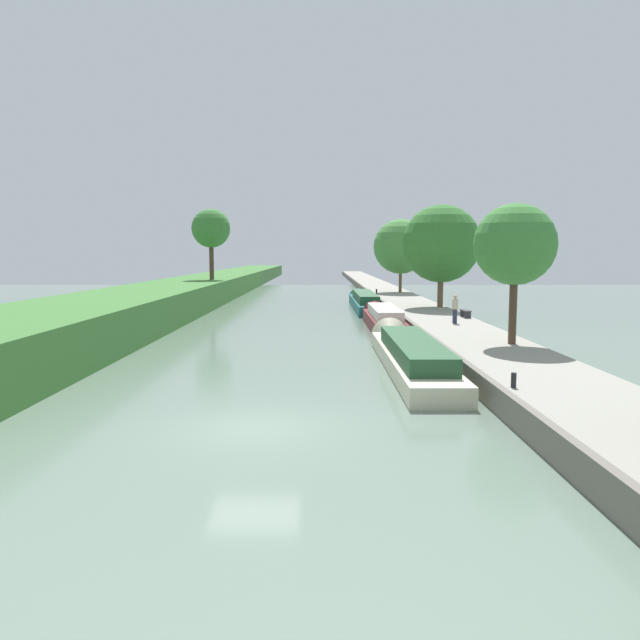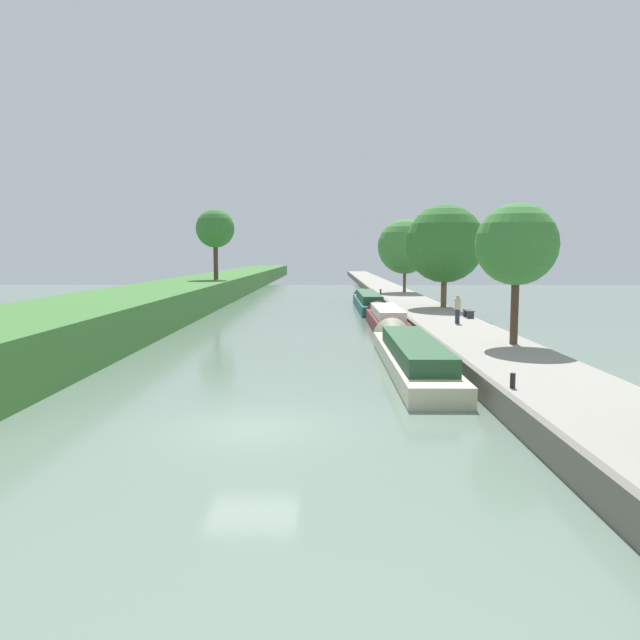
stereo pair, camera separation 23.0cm
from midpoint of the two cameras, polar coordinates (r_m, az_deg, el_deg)
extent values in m
plane|color=slate|center=(17.28, -5.94, -9.95)|extent=(160.00, 160.00, 0.00)
cube|color=gray|center=(18.63, 24.48, -8.01)|extent=(4.20, 260.00, 0.80)
cube|color=#6B665B|center=(17.85, 17.88, -8.28)|extent=(0.25, 260.00, 0.85)
cube|color=beige|center=(25.84, 8.79, -3.81)|extent=(2.11, 13.57, 0.70)
cube|color=#234C2D|center=(25.07, 9.04, -2.55)|extent=(1.73, 9.50, 0.65)
cone|color=beige|center=(33.12, 6.97, -1.61)|extent=(2.01, 1.27, 2.01)
cube|color=maroon|center=(40.01, 6.33, -0.21)|extent=(1.91, 10.69, 0.80)
cube|color=silver|center=(39.41, 6.42, 0.74)|extent=(1.57, 7.48, 0.63)
cone|color=maroon|center=(45.87, 5.60, 0.60)|extent=(1.82, 1.15, 1.82)
cube|color=#195B60|center=(54.49, 4.59, 1.48)|extent=(1.92, 15.91, 0.80)
cube|color=#234C2D|center=(53.65, 4.65, 2.20)|extent=(1.58, 11.14, 0.69)
cone|color=#195B60|center=(62.99, 4.05, 2.10)|extent=(1.83, 1.15, 1.83)
cylinder|color=#4C3828|center=(28.51, 17.84, 1.27)|extent=(0.35, 0.35, 3.42)
sphere|color=#3D7F38|center=(28.42, 18.02, 6.70)|extent=(3.59, 3.59, 3.59)
cylinder|color=brown|center=(47.31, 11.56, 3.09)|extent=(0.43, 0.43, 3.17)
sphere|color=#33702D|center=(47.26, 11.65, 6.96)|extent=(5.84, 5.84, 5.84)
cylinder|color=brown|center=(65.53, 7.95, 3.98)|extent=(0.32, 0.32, 3.23)
sphere|color=#47843D|center=(65.49, 8.00, 6.77)|extent=(5.74, 5.74, 5.74)
cylinder|color=#4C3828|center=(63.61, -9.55, 5.57)|extent=(0.46, 0.46, 4.11)
sphere|color=#387533|center=(63.66, -9.60, 8.39)|extent=(3.90, 3.90, 3.90)
cylinder|color=#282D42|center=(36.31, 12.81, 0.32)|extent=(0.26, 0.26, 0.82)
cylinder|color=tan|center=(36.24, 12.84, 1.46)|extent=(0.34, 0.34, 0.62)
sphere|color=tan|center=(36.21, 12.85, 2.12)|extent=(0.22, 0.22, 0.22)
cylinder|color=black|center=(19.28, 17.79, -5.38)|extent=(0.16, 0.16, 0.45)
cylinder|color=black|center=(63.15, 5.75, 2.67)|extent=(0.16, 0.16, 0.45)
cube|color=#333338|center=(39.39, 13.98, 0.44)|extent=(0.40, 0.08, 0.41)
cube|color=#333338|center=(40.55, 13.59, 0.61)|extent=(0.40, 0.08, 0.41)
cube|color=#38383D|center=(39.95, 13.79, 0.86)|extent=(0.44, 1.50, 0.06)
camera|label=1|loc=(0.11, -89.81, 0.02)|focal=34.47mm
camera|label=2|loc=(0.11, 90.19, -0.02)|focal=34.47mm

